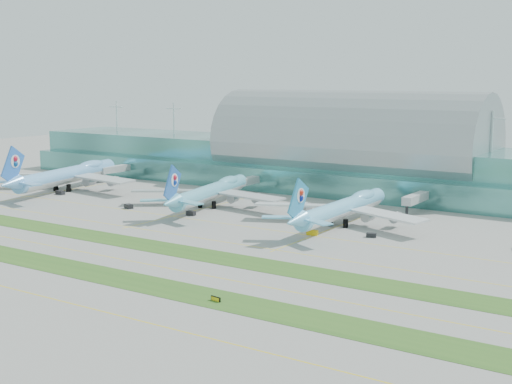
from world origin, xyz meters
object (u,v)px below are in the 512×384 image
Objects in this scene: terminal at (350,158)px; airliner_c at (343,207)px; airliner_b at (211,191)px; taxiway_sign_east at (216,299)px; airliner_a at (68,174)px.

airliner_c is (31.23, -68.09, -8.21)m from terminal.
taxiway_sign_east is (71.34, -92.97, -5.49)m from airliner_b.
taxiway_sign_east is (14.12, -90.18, -5.44)m from airliner_c.
airliner_a is (-102.85, -67.38, -7.26)m from terminal.
airliner_b is at bearing 135.00° from taxiway_sign_east.
taxiway_sign_east is at bearing -64.96° from airliner_b.
airliner_a is 1.14× the size of airliner_b.
airliner_c is at bearing 106.40° from taxiway_sign_east.
airliner_c is at bearing -14.13° from airliner_a.
taxiway_sign_east is (148.20, -90.90, -6.40)m from airliner_a.
terminal is at bearing 113.49° from taxiway_sign_east.
airliner_b is at bearing -12.28° from airliner_a.
airliner_a is 1.15× the size of airliner_c.
airliner_a is at bearing -146.77° from terminal.
terminal reaches higher than taxiway_sign_east.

